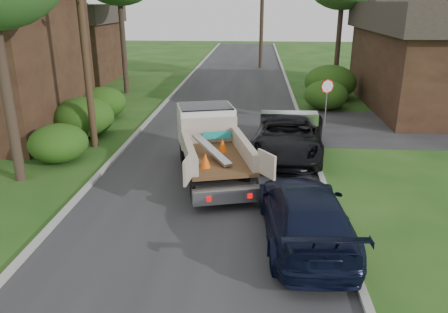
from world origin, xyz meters
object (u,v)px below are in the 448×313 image
(utility_pole, at_px, (83,26))
(navy_suv, at_px, (305,213))
(black_pickup, at_px, (289,135))
(house_left_far, at_px, (69,42))
(flatbed_truck, at_px, (210,138))
(stop_sign, at_px, (327,93))

(utility_pole, relative_size, navy_suv, 1.84)
(utility_pole, bearing_deg, navy_suv, -41.40)
(black_pickup, height_order, navy_suv, black_pickup)
(house_left_far, bearing_deg, utility_pole, -64.77)
(house_left_far, relative_size, black_pickup, 1.24)
(utility_pole, height_order, flatbed_truck, utility_pole)
(house_left_far, xyz_separation_m, black_pickup, (16.55, -17.50, -2.20))
(utility_pole, height_order, black_pickup, utility_pole)
(flatbed_truck, distance_m, black_pickup, 3.65)
(black_pickup, bearing_deg, flatbed_truck, -141.77)
(house_left_far, relative_size, flatbed_truck, 1.19)
(house_left_far, height_order, navy_suv, house_left_far)
(utility_pole, distance_m, black_pickup, 9.58)
(flatbed_truck, bearing_deg, utility_pole, 141.81)
(stop_sign, height_order, utility_pole, utility_pole)
(stop_sign, bearing_deg, house_left_far, 145.19)
(stop_sign, height_order, navy_suv, stop_sign)
(black_pickup, bearing_deg, stop_sign, 71.44)
(stop_sign, height_order, black_pickup, stop_sign)
(stop_sign, distance_m, house_left_far, 22.81)
(stop_sign, height_order, flatbed_truck, stop_sign)
(stop_sign, xyz_separation_m, black_pickup, (-2.15, -4.50, -0.93))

